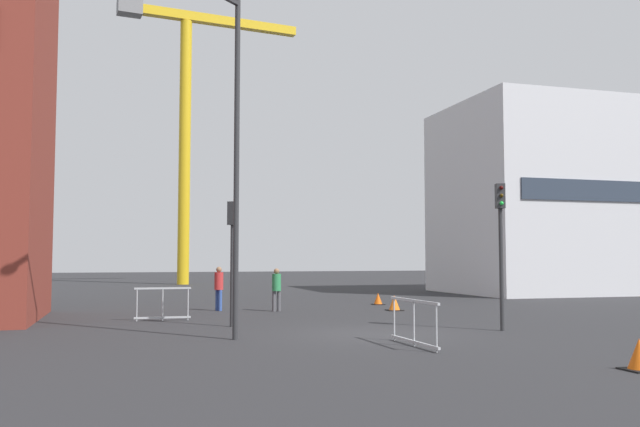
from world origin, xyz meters
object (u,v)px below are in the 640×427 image
object	(u,v)px
pedestrian_walking	(219,285)
traffic_cone_on_verge	(378,299)
pedestrian_waiting	(276,286)
traffic_cone_by_barrier	(639,356)
traffic_cone_orange	(394,303)
traffic_light_island	(501,232)
construction_crane	(188,104)
streetlamp_tall	(231,137)
traffic_light_median	(233,242)

from	to	relation	value
pedestrian_walking	traffic_cone_on_verge	xyz separation A→B (m)	(7.14, 1.43, -0.75)
pedestrian_waiting	traffic_cone_by_barrier	size ratio (longest dim) A/B	2.80
traffic_cone_orange	traffic_cone_by_barrier	bearing A→B (deg)	-94.23
traffic_cone_by_barrier	traffic_cone_orange	size ratio (longest dim) A/B	0.98
traffic_cone_orange	traffic_cone_on_verge	world-z (taller)	traffic_cone_orange
traffic_light_island	construction_crane	bearing A→B (deg)	99.11
traffic_cone_by_barrier	traffic_light_island	bearing A→B (deg)	79.74
construction_crane	traffic_cone_by_barrier	xyz separation A→B (m)	(4.51, -42.10, -13.76)
construction_crane	streetlamp_tall	world-z (taller)	construction_crane
streetlamp_tall	traffic_light_island	bearing A→B (deg)	0.75
streetlamp_tall	traffic_cone_by_barrier	world-z (taller)	streetlamp_tall
streetlamp_tall	traffic_cone_orange	xyz separation A→B (m)	(7.57, 7.60, -4.82)
streetlamp_tall	pedestrian_waiting	size ratio (longest dim) A/B	5.32
streetlamp_tall	construction_crane	bearing A→B (deg)	86.76
traffic_light_median	traffic_cone_by_barrier	distance (m)	11.68
pedestrian_walking	traffic_cone_orange	xyz separation A→B (m)	(6.56, -1.83, -0.71)
construction_crane	pedestrian_waiting	xyz separation A→B (m)	(1.08, -27.12, -13.08)
traffic_light_island	traffic_cone_on_verge	bearing A→B (deg)	87.67
traffic_light_island	traffic_cone_on_verge	distance (m)	11.05
streetlamp_tall	traffic_light_island	distance (m)	8.06
construction_crane	traffic_light_island	xyz separation A→B (m)	(5.70, -35.54, -11.25)
traffic_light_median	pedestrian_waiting	distance (m)	5.97
pedestrian_walking	traffic_cone_on_verge	distance (m)	7.32
traffic_cone_by_barrier	traffic_cone_on_verge	world-z (taller)	traffic_cone_by_barrier
traffic_cone_on_verge	traffic_light_island	bearing A→B (deg)	-92.33
traffic_light_island	pedestrian_walking	bearing A→B (deg)	125.72
construction_crane	streetlamp_tall	bearing A→B (deg)	-93.24
pedestrian_waiting	construction_crane	bearing A→B (deg)	92.27
traffic_cone_on_verge	streetlamp_tall	bearing A→B (deg)	-126.93
traffic_light_median	traffic_cone_by_barrier	bearing A→B (deg)	-58.78
streetlamp_tall	traffic_cone_by_barrier	size ratio (longest dim) A/B	14.91
traffic_light_island	pedestrian_waiting	size ratio (longest dim) A/B	2.54
pedestrian_walking	traffic_light_island	bearing A→B (deg)	-54.28
traffic_light_median	traffic_cone_orange	distance (m)	8.48
construction_crane	traffic_cone_by_barrier	distance (m)	44.52
traffic_cone_by_barrier	traffic_cone_on_verge	xyz separation A→B (m)	(1.63, 17.31, -0.04)
pedestrian_waiting	traffic_cone_by_barrier	xyz separation A→B (m)	(3.43, -14.98, -0.68)
streetlamp_tall	traffic_cone_on_verge	size ratio (longest dim) A/B	17.01
pedestrian_walking	traffic_light_median	bearing A→B (deg)	-93.98
construction_crane	traffic_light_island	distance (m)	37.71
traffic_light_island	traffic_light_median	bearing A→B (deg)	155.57
streetlamp_tall	traffic_cone_orange	distance (m)	11.76
streetlamp_tall	traffic_cone_by_barrier	bearing A→B (deg)	-44.71
streetlamp_tall	traffic_light_median	distance (m)	4.26
traffic_light_median	pedestrian_walking	bearing A→B (deg)	86.02
traffic_light_island	traffic_cone_orange	bearing A→B (deg)	91.13
construction_crane	pedestrian_waiting	bearing A→B (deg)	-87.73
streetlamp_tall	traffic_light_median	xyz separation A→B (m)	(0.59, 3.34, -2.58)
streetlamp_tall	traffic_cone_orange	world-z (taller)	streetlamp_tall
traffic_cone_on_verge	traffic_cone_by_barrier	bearing A→B (deg)	-95.36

